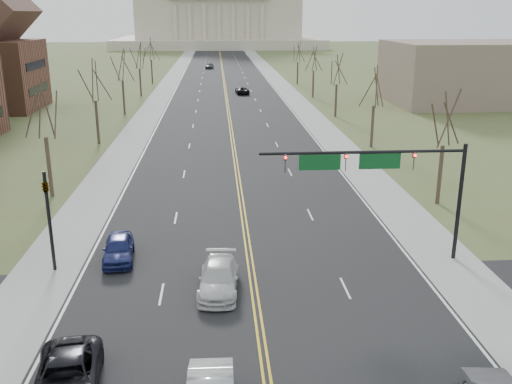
{
  "coord_description": "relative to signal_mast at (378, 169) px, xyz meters",
  "views": [
    {
      "loc": [
        -1.85,
        -17.79,
        14.37
      ],
      "look_at": [
        0.68,
        18.41,
        3.0
      ],
      "focal_mm": 40.0,
      "sensor_mm": 36.0,
      "label": 1
    }
  ],
  "objects": [
    {
      "name": "road",
      "position": [
        -7.45,
        96.5,
        -5.76
      ],
      "size": [
        20.0,
        380.0,
        0.01
      ],
      "primitive_type": "cube",
      "color": "black",
      "rests_on": "ground"
    },
    {
      "name": "cross_road",
      "position": [
        -7.45,
        -7.5,
        -5.76
      ],
      "size": [
        120.0,
        14.0,
        0.01
      ],
      "primitive_type": "cube",
      "color": "black",
      "rests_on": "ground"
    },
    {
      "name": "sidewalk_left",
      "position": [
        -19.45,
        96.5,
        -5.75
      ],
      "size": [
        4.0,
        380.0,
        0.03
      ],
      "primitive_type": "cube",
      "color": "gray",
      "rests_on": "ground"
    },
    {
      "name": "sidewalk_right",
      "position": [
        4.55,
        96.5,
        -5.75
      ],
      "size": [
        4.0,
        380.0,
        0.03
      ],
      "primitive_type": "cube",
      "color": "gray",
      "rests_on": "ground"
    },
    {
      "name": "center_line",
      "position": [
        -7.45,
        96.5,
        -5.75
      ],
      "size": [
        0.42,
        380.0,
        0.01
      ],
      "primitive_type": "cube",
      "color": "gold",
      "rests_on": "road"
    },
    {
      "name": "edge_line_left",
      "position": [
        -17.25,
        96.5,
        -5.75
      ],
      "size": [
        0.15,
        380.0,
        0.01
      ],
      "primitive_type": "cube",
      "color": "silver",
      "rests_on": "road"
    },
    {
      "name": "edge_line_right",
      "position": [
        2.35,
        96.5,
        -5.75
      ],
      "size": [
        0.15,
        380.0,
        0.01
      ],
      "primitive_type": "cube",
      "color": "silver",
      "rests_on": "road"
    },
    {
      "name": "capitol",
      "position": [
        -7.45,
        236.41,
        8.44
      ],
      "size": [
        90.0,
        60.0,
        50.0
      ],
      "color": "beige",
      "rests_on": "ground"
    },
    {
      "name": "signal_mast",
      "position": [
        0.0,
        0.0,
        0.0
      ],
      "size": [
        12.12,
        0.44,
        7.2
      ],
      "color": "black",
      "rests_on": "ground"
    },
    {
      "name": "signal_left",
      "position": [
        -18.95,
        0.0,
        -2.05
      ],
      "size": [
        0.32,
        0.36,
        6.0
      ],
      "color": "black",
      "rests_on": "ground"
    },
    {
      "name": "tree_r_0",
      "position": [
        8.05,
        10.5,
        0.79
      ],
      "size": [
        3.74,
        3.74,
        8.5
      ],
      "color": "#3B2D23",
      "rests_on": "ground"
    },
    {
      "name": "tree_l_0",
      "position": [
        -22.95,
        14.5,
        1.18
      ],
      "size": [
        3.96,
        3.96,
        9.0
      ],
      "color": "#3B2D23",
      "rests_on": "ground"
    },
    {
      "name": "tree_r_1",
      "position": [
        8.05,
        30.5,
        0.79
      ],
      "size": [
        3.74,
        3.74,
        8.5
      ],
      "color": "#3B2D23",
      "rests_on": "ground"
    },
    {
      "name": "tree_l_1",
      "position": [
        -22.95,
        34.5,
        1.18
      ],
      "size": [
        3.96,
        3.96,
        9.0
      ],
      "color": "#3B2D23",
      "rests_on": "ground"
    },
    {
      "name": "tree_r_2",
      "position": [
        8.05,
        50.5,
        0.79
      ],
      "size": [
        3.74,
        3.74,
        8.5
      ],
      "color": "#3B2D23",
      "rests_on": "ground"
    },
    {
      "name": "tree_l_2",
      "position": [
        -22.95,
        54.5,
        1.18
      ],
      "size": [
        3.96,
        3.96,
        9.0
      ],
      "color": "#3B2D23",
      "rests_on": "ground"
    },
    {
      "name": "tree_r_3",
      "position": [
        8.05,
        70.5,
        0.79
      ],
      "size": [
        3.74,
        3.74,
        8.5
      ],
      "color": "#3B2D23",
      "rests_on": "ground"
    },
    {
      "name": "tree_l_3",
      "position": [
        -22.95,
        74.5,
        1.18
      ],
      "size": [
        3.96,
        3.96,
        9.0
      ],
      "color": "#3B2D23",
      "rests_on": "ground"
    },
    {
      "name": "tree_r_4",
      "position": [
        8.05,
        90.5,
        0.79
      ],
      "size": [
        3.74,
        3.74,
        8.5
      ],
      "color": "#3B2D23",
      "rests_on": "ground"
    },
    {
      "name": "tree_l_4",
      "position": [
        -22.95,
        94.5,
        1.18
      ],
      "size": [
        3.96,
        3.96,
        9.0
      ],
      "color": "#3B2D23",
      "rests_on": "ground"
    },
    {
      "name": "bldg_right_mass",
      "position": [
        32.55,
        62.5,
        -0.76
      ],
      "size": [
        25.0,
        20.0,
        10.0
      ],
      "primitive_type": "cube",
      "color": "#7F695A",
      "rests_on": "ground"
    },
    {
      "name": "car_sb_outer_lead",
      "position": [
        -15.36,
        -11.75,
        -4.99
      ],
      "size": [
        3.13,
        5.7,
        1.51
      ],
      "primitive_type": "imported",
      "rotation": [
        0.0,
        0.0,
        0.12
      ],
      "color": "black",
      "rests_on": "road"
    },
    {
      "name": "car_sb_inner_second",
      "position": [
        -9.36,
        -3.31,
        -5.01
      ],
      "size": [
        2.41,
        5.21,
        1.48
      ],
      "primitive_type": "imported",
      "rotation": [
        0.0,
        0.0,
        -0.07
      ],
      "color": "beige",
      "rests_on": "road"
    },
    {
      "name": "car_sb_outer_second",
      "position": [
        -15.4,
        1.16,
        -5.0
      ],
      "size": [
        2.18,
        4.57,
        1.51
      ],
      "primitive_type": "imported",
      "rotation": [
        0.0,
        0.0,
        0.09
      ],
      "color": "navy",
      "rests_on": "road"
    },
    {
      "name": "car_far_nb",
      "position": [
        -4.39,
        75.99,
        -5.07
      ],
      "size": [
        2.57,
        5.03,
        1.36
      ],
      "primitive_type": "imported",
      "rotation": [
        0.0,
        0.0,
        3.21
      ],
      "color": "black",
      "rests_on": "road"
    },
    {
      "name": "car_far_sb",
      "position": [
        -10.9,
        128.12,
        -4.97
      ],
      "size": [
        2.42,
        4.77,
        1.56
      ],
      "primitive_type": "imported",
      "rotation": [
        0.0,
        0.0,
        -0.13
      ],
      "color": "#44474A",
      "rests_on": "road"
    }
  ]
}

